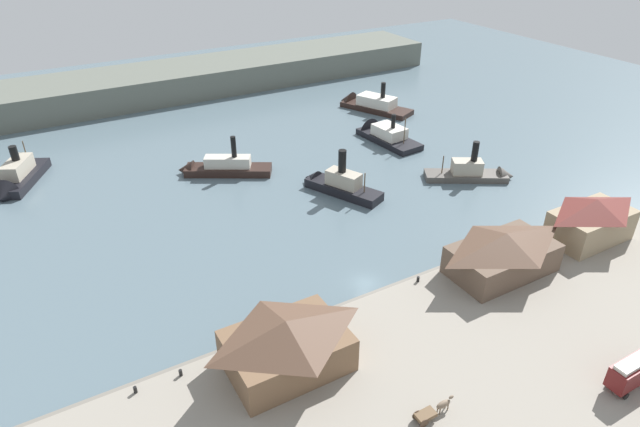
% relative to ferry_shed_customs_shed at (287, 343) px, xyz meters
% --- Properties ---
extents(ground_plane, '(320.00, 320.00, 0.00)m').
position_rel_ferry_shed_customs_shed_xyz_m(ground_plane, '(19.03, 10.46, -4.91)').
color(ground_plane, slate).
extents(quay_promenade, '(110.00, 36.00, 1.20)m').
position_rel_ferry_shed_customs_shed_xyz_m(quay_promenade, '(19.03, -11.54, -4.31)').
color(quay_promenade, gray).
rests_on(quay_promenade, ground).
extents(seawall_edge, '(110.00, 0.80, 1.00)m').
position_rel_ferry_shed_customs_shed_xyz_m(seawall_edge, '(19.03, 6.86, -4.41)').
color(seawall_edge, slate).
rests_on(seawall_edge, ground).
extents(ferry_shed_customs_shed, '(15.08, 11.00, 7.31)m').
position_rel_ferry_shed_customs_shed_xyz_m(ferry_shed_customs_shed, '(0.00, 0.00, 0.00)').
color(ferry_shed_customs_shed, brown).
rests_on(ferry_shed_customs_shed, quay_promenade).
extents(ferry_shed_west_terminal, '(17.19, 9.86, 7.09)m').
position_rel_ferry_shed_customs_shed_xyz_m(ferry_shed_west_terminal, '(38.63, 1.18, -0.12)').
color(ferry_shed_west_terminal, brown).
rests_on(ferry_shed_west_terminal, quay_promenade).
extents(ferry_shed_central_terminal, '(14.37, 8.41, 7.91)m').
position_rel_ferry_shed_customs_shed_xyz_m(ferry_shed_central_terminal, '(58.86, 0.45, 0.30)').
color(ferry_shed_central_terminal, '#998466').
rests_on(ferry_shed_central_terminal, quay_promenade).
extents(street_tram, '(8.42, 2.59, 4.30)m').
position_rel_ferry_shed_customs_shed_xyz_m(street_tram, '(35.47, -23.69, -1.21)').
color(street_tram, maroon).
rests_on(street_tram, quay_promenade).
extents(horse_cart, '(5.38, 1.49, 1.87)m').
position_rel_ferry_shed_customs_shed_xyz_m(horse_cart, '(10.91, -15.37, -2.78)').
color(horse_cart, brown).
rests_on(horse_cart, quay_promenade).
extents(mooring_post_east, '(0.44, 0.44, 0.90)m').
position_rel_ferry_shed_customs_shed_xyz_m(mooring_post_east, '(25.51, 5.48, -3.26)').
color(mooring_post_east, black).
rests_on(mooring_post_east, quay_promenade).
extents(mooring_post_west, '(0.44, 0.44, 0.90)m').
position_rel_ferry_shed_customs_shed_xyz_m(mooring_post_west, '(-12.36, 5.04, -3.26)').
color(mooring_post_west, black).
rests_on(mooring_post_west, quay_promenade).
extents(mooring_post_center_west, '(0.44, 0.44, 0.90)m').
position_rel_ferry_shed_customs_shed_xyz_m(mooring_post_center_west, '(-17.92, 5.12, -3.26)').
color(mooring_post_center_west, black).
rests_on(mooring_post_center_west, quay_promenade).
extents(ferry_outer_harbor, '(18.77, 13.67, 10.16)m').
position_rel_ferry_shed_customs_shed_xyz_m(ferry_outer_harbor, '(60.47, 29.28, -3.46)').
color(ferry_outer_harbor, '#514C47').
rests_on(ferry_outer_harbor, ground).
extents(ferry_approaching_west, '(8.47, 19.99, 10.26)m').
position_rel_ferry_shed_customs_shed_xyz_m(ferry_approaching_west, '(56.17, 58.06, -3.57)').
color(ferry_approaching_west, black).
rests_on(ferry_approaching_west, ground).
extents(ferry_near_quay, '(15.18, 23.15, 10.83)m').
position_rel_ferry_shed_customs_shed_xyz_m(ferry_near_quay, '(65.86, 78.62, -3.44)').
color(ferry_near_quay, black).
rests_on(ferry_near_quay, ground).
extents(ferry_moored_west, '(11.53, 18.40, 10.77)m').
position_rel_ferry_shed_customs_shed_xyz_m(ferry_moored_west, '(31.31, 39.18, -3.07)').
color(ferry_moored_west, black).
rests_on(ferry_moored_west, ground).
extents(ferry_approaching_east, '(20.08, 14.28, 10.11)m').
position_rel_ferry_shed_customs_shed_xyz_m(ferry_approaching_east, '(13.19, 59.42, -3.44)').
color(ferry_approaching_east, black).
rests_on(ferry_approaching_east, ground).
extents(ferry_mid_harbor, '(13.68, 18.92, 10.10)m').
position_rel_ferry_shed_customs_shed_xyz_m(ferry_mid_harbor, '(-26.19, 74.87, -3.24)').
color(ferry_mid_harbor, black).
rests_on(ferry_mid_harbor, ground).
extents(far_headland, '(180.00, 24.00, 8.00)m').
position_rel_ferry_shed_customs_shed_xyz_m(far_headland, '(19.03, 120.46, -0.91)').
color(far_headland, '#60665B').
rests_on(far_headland, ground).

